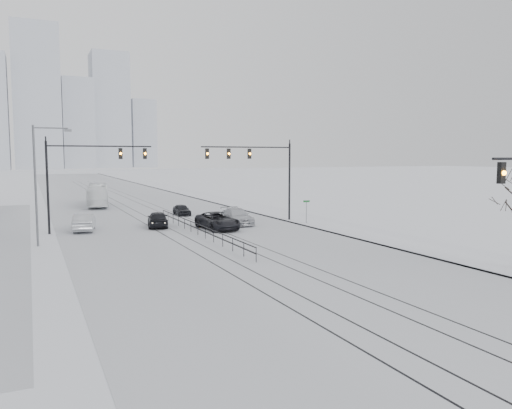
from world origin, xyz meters
name	(u,v)px	position (x,y,z in m)	size (l,w,h in m)	color
ground	(499,376)	(0.00, 0.00, 0.00)	(500.00, 500.00, 0.00)	silver
road	(132,204)	(0.00, 60.00, 0.01)	(22.00, 260.00, 0.02)	silver
sidewalk_east	(222,200)	(13.50, 60.00, 0.08)	(5.00, 260.00, 0.16)	silver
curb	(207,201)	(11.05, 60.00, 0.06)	(0.10, 260.00, 0.12)	gray
tram_rails	(168,221)	(0.00, 40.00, 0.02)	(5.30, 180.00, 0.01)	black
skyline	(64,110)	(5.02, 273.63, 30.65)	(96.00, 48.00, 72.00)	#A9AFBA
traffic_mast_ne	(260,166)	(8.15, 34.99, 5.76)	(9.60, 0.37, 8.00)	black
traffic_mast_nw	(84,169)	(-8.52, 36.00, 5.57)	(9.10, 0.37, 8.00)	black
street_light_west	(39,177)	(-12.20, 30.00, 5.21)	(2.73, 0.25, 9.00)	#595B60
median_fence	(198,229)	(0.00, 30.00, 0.53)	(0.06, 24.00, 1.00)	black
street_sign	(306,208)	(11.80, 32.00, 1.61)	(0.70, 0.06, 2.40)	#595B60
sedan_sb_inner	(158,219)	(-2.00, 36.10, 0.77)	(1.83, 4.54, 1.55)	black
sedan_sb_outer	(84,222)	(-8.56, 36.53, 0.79)	(1.67, 4.80, 1.58)	#B7BABF
sedan_nb_front	(218,221)	(2.70, 32.48, 0.79)	(2.62, 5.68, 1.58)	black
sedan_nb_right	(237,217)	(5.61, 34.88, 0.77)	(2.17, 5.34, 1.55)	#B9BBC2
sedan_nb_far	(182,210)	(2.79, 44.63, 0.61)	(1.45, 3.61, 1.23)	black
box_truck	(98,195)	(-4.65, 58.93, 1.50)	(2.51, 10.75, 2.99)	white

